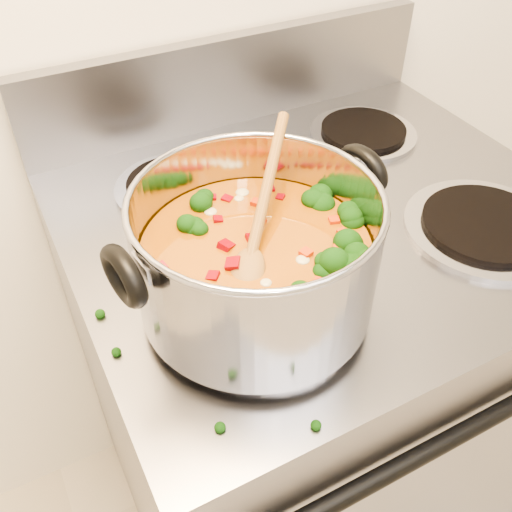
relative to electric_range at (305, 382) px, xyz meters
The scene contains 4 objects.
electric_range is the anchor object (origin of this frame).
stockpot 0.59m from the electric_range, 143.47° to the right, with size 0.35×0.28×0.17m.
wooden_spoon 0.62m from the electric_range, 144.03° to the right, with size 0.18×0.20×0.11m.
cooktop_crumbs 0.54m from the electric_range, 137.21° to the right, with size 0.40×0.36×0.01m.
Camera 1 is at (-0.44, 0.59, 1.45)m, focal length 40.00 mm.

